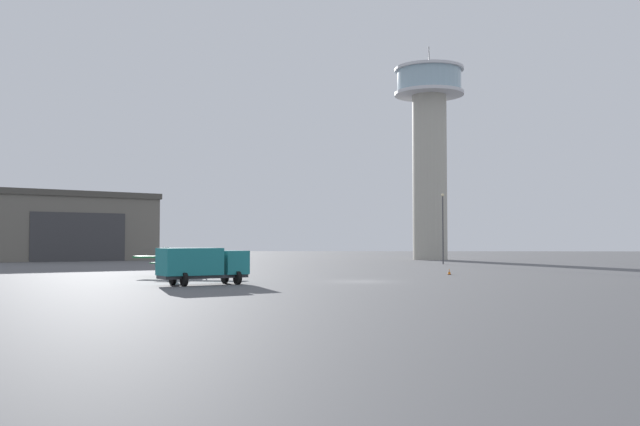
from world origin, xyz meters
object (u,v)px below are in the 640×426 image
truck_box_teal (202,264)px  traffic_cone_near_left (449,272)px  airplane_green (181,263)px  light_post_east (443,223)px  control_tower (429,141)px

truck_box_teal → traffic_cone_near_left: truck_box_teal is taller
airplane_green → traffic_cone_near_left: (24.96, 6.21, -0.99)m
truck_box_teal → light_post_east: (23.62, 50.97, 4.42)m
control_tower → truck_box_teal: size_ratio=5.87×
control_tower → truck_box_teal: control_tower is taller
truck_box_teal → traffic_cone_near_left: size_ratio=11.17×
control_tower → traffic_cone_near_left: control_tower is taller
control_tower → airplane_green: 75.08m
control_tower → airplane_green: size_ratio=4.18×
control_tower → light_post_east: size_ratio=3.83×
control_tower → traffic_cone_near_left: (-4.01, -59.99, -21.39)m
airplane_green → light_post_east: (28.20, 39.39, 4.70)m
airplane_green → traffic_cone_near_left: 25.74m
truck_box_teal → light_post_east: bearing=28.5°
truck_box_teal → traffic_cone_near_left: 27.08m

